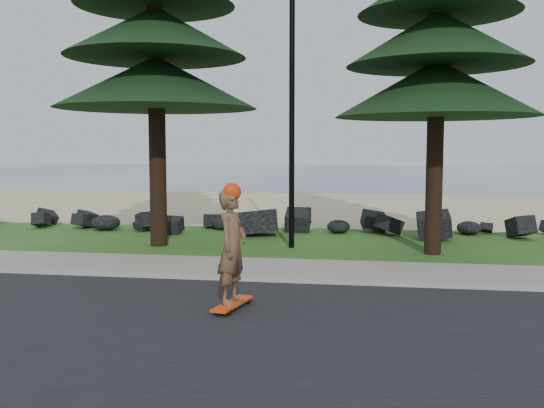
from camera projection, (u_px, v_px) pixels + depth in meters
name	position (u px, v px, depth m)	size (l,w,h in m)	color
ground	(272.00, 273.00, 12.48)	(160.00, 160.00, 0.00)	#2C5C1D
road	(219.00, 340.00, 8.05)	(160.00, 7.00, 0.02)	black
kerb	(265.00, 279.00, 11.59)	(160.00, 0.20, 0.10)	gray
sidewalk	(273.00, 269.00, 12.67)	(160.00, 2.00, 0.08)	gray
beach_sand	(324.00, 206.00, 26.74)	(160.00, 15.00, 0.01)	beige
ocean	(349.00, 173.00, 62.63)	(160.00, 58.00, 0.01)	#3E5B77
seawall_boulders	(302.00, 235.00, 17.99)	(60.00, 2.40, 1.10)	black
lamp_post	(292.00, 85.00, 15.25)	(0.25, 0.14, 8.14)	black
skateboarder	(232.00, 247.00, 9.49)	(0.56, 1.11, 2.00)	#D8400C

